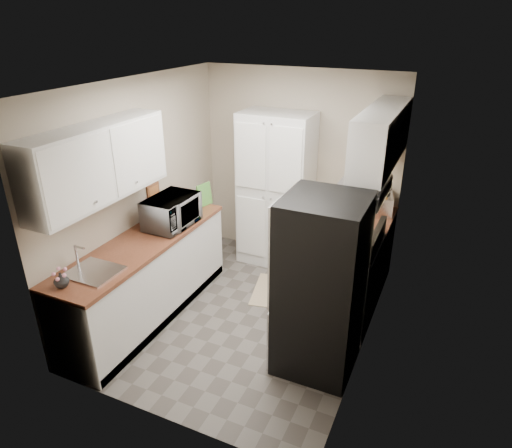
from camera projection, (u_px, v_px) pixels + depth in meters
name	position (u px, v px, depth m)	size (l,w,h in m)	color
ground	(247.00, 314.00, 5.13)	(3.20, 3.20, 0.00)	#56514C
room_shell	(243.00, 176.00, 4.45)	(2.64, 3.24, 2.52)	#B8AA95
pantry_cabinet	(276.00, 191.00, 5.87)	(0.90, 0.55, 2.00)	silver
base_cabinet_left	(147.00, 280.00, 4.96)	(0.60, 2.30, 0.88)	silver
countertop_left	(143.00, 242.00, 4.77)	(0.63, 2.33, 0.04)	brown
base_cabinet_right	(362.00, 251.00, 5.55)	(0.60, 0.80, 0.88)	silver
countertop_right	(365.00, 217.00, 5.36)	(0.63, 0.83, 0.04)	brown
electric_range	(344.00, 280.00, 4.88)	(0.71, 0.78, 1.13)	#B7B7BC
refrigerator	(321.00, 286.00, 4.08)	(0.70, 0.72, 1.70)	#B7B7BC
microwave	(172.00, 212.00, 5.02)	(0.61, 0.42, 0.34)	#ACACB0
wine_bottle	(176.00, 201.00, 5.41)	(0.07, 0.07, 0.27)	black
flower_vase	(61.00, 280.00, 3.92)	(0.13, 0.13, 0.13)	silver
cutting_board	(204.00, 195.00, 5.58)	(0.02, 0.22, 0.28)	#4A9036
toaster_oven	(378.00, 203.00, 5.39)	(0.32, 0.40, 0.23)	silver
fruit_basket	(380.00, 189.00, 5.33)	(0.27, 0.27, 0.11)	orange
kitchen_mat	(273.00, 290.00, 5.55)	(0.45, 0.72, 0.01)	tan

